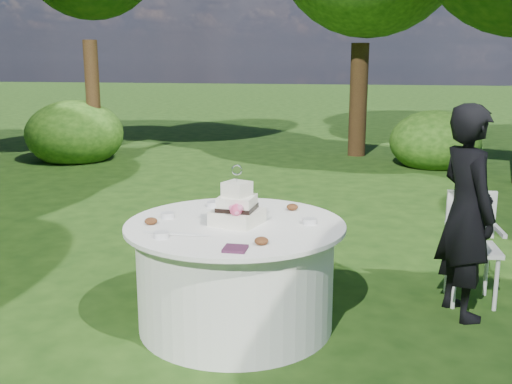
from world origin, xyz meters
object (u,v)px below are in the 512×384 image
(table, at_px, (236,274))
(cake, at_px, (237,208))
(chair, at_px, (472,237))
(guest, at_px, (467,212))
(napkins, at_px, (235,249))

(table, xyz_separation_m, cake, (0.02, -0.02, 0.50))
(table, relative_size, cake, 3.68)
(table, bearing_deg, chair, 25.06)
(chair, bearing_deg, guest, -108.58)
(napkins, relative_size, guest, 0.09)
(guest, bearing_deg, chair, -40.15)
(guest, relative_size, chair, 1.83)
(napkins, distance_m, guest, 1.86)
(napkins, distance_m, cake, 0.59)
(cake, bearing_deg, guest, 17.70)
(napkins, height_order, table, napkins)
(guest, xyz_separation_m, cake, (-1.62, -0.52, 0.08))
(guest, height_order, chair, guest)
(cake, bearing_deg, napkins, -78.88)
(napkins, bearing_deg, cake, 101.12)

